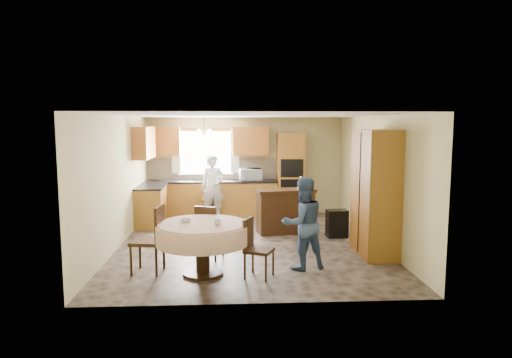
{
  "coord_description": "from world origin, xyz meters",
  "views": [
    {
      "loc": [
        -0.35,
        -8.73,
        2.36
      ],
      "look_at": [
        0.15,
        0.3,
        1.24
      ],
      "focal_mm": 32.0,
      "sensor_mm": 36.0,
      "label": 1
    }
  ],
  "objects_px": {
    "dining_table": "(203,234)",
    "person_dining": "(303,223)",
    "chair_left": "(153,236)",
    "sideboard": "(285,212)",
    "chair_back": "(208,229)",
    "chair_right": "(255,245)",
    "oven_tower": "(290,174)",
    "person_sink": "(213,188)",
    "cupboard": "(376,193)"
  },
  "relations": [
    {
      "from": "chair_back",
      "to": "oven_tower",
      "type": "bearing_deg",
      "value": -96.08
    },
    {
      "from": "chair_back",
      "to": "chair_right",
      "type": "relative_size",
      "value": 1.04
    },
    {
      "from": "sideboard",
      "to": "chair_left",
      "type": "distance_m",
      "value": 3.49
    },
    {
      "from": "sideboard",
      "to": "chair_left",
      "type": "bearing_deg",
      "value": -143.4
    },
    {
      "from": "chair_left",
      "to": "chair_right",
      "type": "distance_m",
      "value": 1.62
    },
    {
      "from": "sideboard",
      "to": "chair_right",
      "type": "relative_size",
      "value": 1.36
    },
    {
      "from": "dining_table",
      "to": "chair_right",
      "type": "xyz_separation_m",
      "value": [
        0.8,
        -0.16,
        -0.14
      ]
    },
    {
      "from": "dining_table",
      "to": "chair_back",
      "type": "bearing_deg",
      "value": 86.97
    },
    {
      "from": "person_sink",
      "to": "person_dining",
      "type": "xyz_separation_m",
      "value": [
        1.59,
        -3.84,
        -0.05
      ]
    },
    {
      "from": "sideboard",
      "to": "chair_back",
      "type": "distance_m",
      "value": 2.41
    },
    {
      "from": "chair_left",
      "to": "chair_right",
      "type": "relative_size",
      "value": 1.18
    },
    {
      "from": "chair_left",
      "to": "chair_right",
      "type": "xyz_separation_m",
      "value": [
        1.59,
        -0.28,
        -0.09
      ]
    },
    {
      "from": "chair_back",
      "to": "sideboard",
      "type": "bearing_deg",
      "value": -109.11
    },
    {
      "from": "oven_tower",
      "to": "person_sink",
      "type": "bearing_deg",
      "value": -167.45
    },
    {
      "from": "cupboard",
      "to": "chair_right",
      "type": "height_order",
      "value": "cupboard"
    },
    {
      "from": "oven_tower",
      "to": "sideboard",
      "type": "relative_size",
      "value": 1.7
    },
    {
      "from": "chair_back",
      "to": "person_sink",
      "type": "relative_size",
      "value": 0.59
    },
    {
      "from": "sideboard",
      "to": "person_sink",
      "type": "height_order",
      "value": "person_sink"
    },
    {
      "from": "chair_left",
      "to": "chair_right",
      "type": "height_order",
      "value": "chair_left"
    },
    {
      "from": "sideboard",
      "to": "person_dining",
      "type": "height_order",
      "value": "person_dining"
    },
    {
      "from": "dining_table",
      "to": "chair_right",
      "type": "height_order",
      "value": "chair_right"
    },
    {
      "from": "cupboard",
      "to": "chair_left",
      "type": "xyz_separation_m",
      "value": [
        -3.81,
        -0.82,
        -0.53
      ]
    },
    {
      "from": "chair_left",
      "to": "dining_table",
      "type": "bearing_deg",
      "value": 89.63
    },
    {
      "from": "chair_back",
      "to": "chair_right",
      "type": "xyz_separation_m",
      "value": [
        0.76,
        -0.97,
        -0.02
      ]
    },
    {
      "from": "cupboard",
      "to": "dining_table",
      "type": "relative_size",
      "value": 1.56
    },
    {
      "from": "chair_back",
      "to": "chair_right",
      "type": "height_order",
      "value": "chair_back"
    },
    {
      "from": "oven_tower",
      "to": "chair_right",
      "type": "xyz_separation_m",
      "value": [
        -1.15,
        -4.63,
        -0.56
      ]
    },
    {
      "from": "chair_right",
      "to": "chair_back",
      "type": "bearing_deg",
      "value": 61.62
    },
    {
      "from": "person_sink",
      "to": "dining_table",
      "type": "bearing_deg",
      "value": -101.58
    },
    {
      "from": "sideboard",
      "to": "person_dining",
      "type": "relative_size",
      "value": 0.83
    },
    {
      "from": "oven_tower",
      "to": "chair_back",
      "type": "relative_size",
      "value": 2.24
    },
    {
      "from": "chair_left",
      "to": "person_dining",
      "type": "bearing_deg",
      "value": 100.31
    },
    {
      "from": "cupboard",
      "to": "person_dining",
      "type": "bearing_deg",
      "value": -152.45
    },
    {
      "from": "sideboard",
      "to": "person_dining",
      "type": "xyz_separation_m",
      "value": [
        -0.01,
        -2.45,
        0.3
      ]
    },
    {
      "from": "dining_table",
      "to": "chair_left",
      "type": "xyz_separation_m",
      "value": [
        -0.79,
        0.12,
        -0.05
      ]
    },
    {
      "from": "chair_left",
      "to": "chair_back",
      "type": "distance_m",
      "value": 1.09
    },
    {
      "from": "sideboard",
      "to": "person_sink",
      "type": "bearing_deg",
      "value": 129.04
    },
    {
      "from": "oven_tower",
      "to": "person_dining",
      "type": "relative_size",
      "value": 1.42
    },
    {
      "from": "dining_table",
      "to": "person_sink",
      "type": "height_order",
      "value": "person_sink"
    },
    {
      "from": "person_sink",
      "to": "sideboard",
      "type": "bearing_deg",
      "value": -52.55
    },
    {
      "from": "chair_left",
      "to": "chair_back",
      "type": "bearing_deg",
      "value": 138.29
    },
    {
      "from": "person_dining",
      "to": "oven_tower",
      "type": "bearing_deg",
      "value": -112.62
    },
    {
      "from": "chair_back",
      "to": "person_dining",
      "type": "relative_size",
      "value": 0.63
    },
    {
      "from": "sideboard",
      "to": "chair_right",
      "type": "bearing_deg",
      "value": -115.95
    },
    {
      "from": "chair_left",
      "to": "person_sink",
      "type": "distance_m",
      "value": 4.01
    },
    {
      "from": "dining_table",
      "to": "chair_right",
      "type": "bearing_deg",
      "value": -11.17
    },
    {
      "from": "oven_tower",
      "to": "person_sink",
      "type": "height_order",
      "value": "oven_tower"
    },
    {
      "from": "dining_table",
      "to": "person_dining",
      "type": "relative_size",
      "value": 0.96
    },
    {
      "from": "sideboard",
      "to": "chair_right",
      "type": "height_order",
      "value": "chair_right"
    },
    {
      "from": "oven_tower",
      "to": "dining_table",
      "type": "relative_size",
      "value": 1.48
    }
  ]
}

